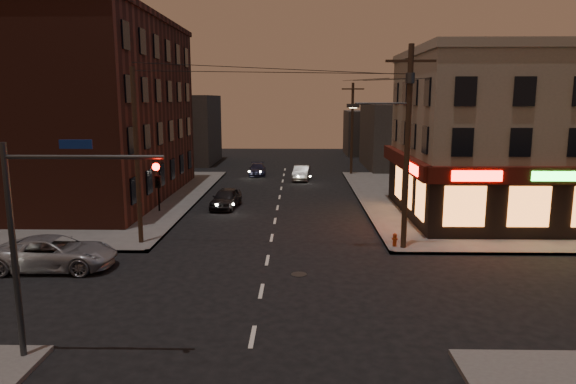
{
  "coord_description": "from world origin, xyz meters",
  "views": [
    {
      "loc": [
        1.46,
        -19.42,
        7.55
      ],
      "look_at": [
        0.97,
        4.61,
        3.2
      ],
      "focal_mm": 32.0,
      "sensor_mm": 36.0,
      "label": 1
    }
  ],
  "objects_px": {
    "suv_cross": "(54,253)",
    "sedan_mid": "(301,173)",
    "fire_hydrant": "(395,239)",
    "sedan_near": "(226,198)",
    "sedan_far": "(257,170)"
  },
  "relations": [
    {
      "from": "sedan_near",
      "to": "fire_hydrant",
      "type": "xyz_separation_m",
      "value": [
        10.03,
        -9.89,
        -0.17
      ]
    },
    {
      "from": "sedan_near",
      "to": "sedan_far",
      "type": "distance_m",
      "value": 15.82
    },
    {
      "from": "suv_cross",
      "to": "sedan_mid",
      "type": "distance_m",
      "value": 28.49
    },
    {
      "from": "suv_cross",
      "to": "sedan_far",
      "type": "height_order",
      "value": "suv_cross"
    },
    {
      "from": "suv_cross",
      "to": "sedan_near",
      "type": "height_order",
      "value": "suv_cross"
    },
    {
      "from": "sedan_mid",
      "to": "fire_hydrant",
      "type": "bearing_deg",
      "value": -72.19
    },
    {
      "from": "sedan_mid",
      "to": "sedan_far",
      "type": "relative_size",
      "value": 1.02
    },
    {
      "from": "fire_hydrant",
      "to": "sedan_near",
      "type": "bearing_deg",
      "value": 135.39
    },
    {
      "from": "sedan_near",
      "to": "sedan_mid",
      "type": "height_order",
      "value": "sedan_near"
    },
    {
      "from": "suv_cross",
      "to": "fire_hydrant",
      "type": "relative_size",
      "value": 7.83
    },
    {
      "from": "suv_cross",
      "to": "sedan_near",
      "type": "bearing_deg",
      "value": -25.22
    },
    {
      "from": "suv_cross",
      "to": "sedan_near",
      "type": "xyz_separation_m",
      "value": [
        5.87,
        13.35,
        -0.06
      ]
    },
    {
      "from": "sedan_far",
      "to": "fire_hydrant",
      "type": "relative_size",
      "value": 5.87
    },
    {
      "from": "sedan_near",
      "to": "sedan_mid",
      "type": "relative_size",
      "value": 0.99
    },
    {
      "from": "sedan_mid",
      "to": "suv_cross",
      "type": "bearing_deg",
      "value": -107.02
    }
  ]
}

